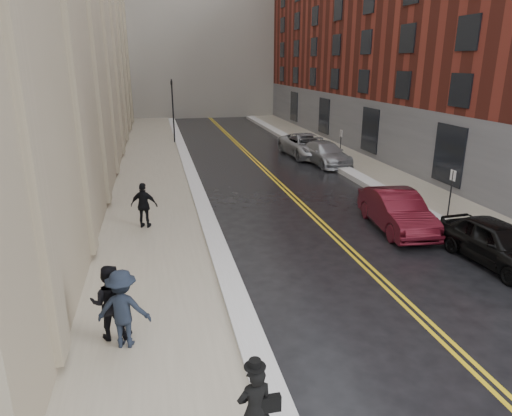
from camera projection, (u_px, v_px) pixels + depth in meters
name	position (u px, v px, depth m)	size (l,w,h in m)	color
ground	(352.00, 357.00, 10.55)	(160.00, 160.00, 0.00)	black
sidewalk_left	(152.00, 188.00, 24.49)	(4.00, 64.00, 0.15)	gray
sidewalk_right	(383.00, 175.00, 27.25)	(3.00, 64.00, 0.15)	gray
lane_stripe_a	(276.00, 182.00, 25.92)	(0.12, 64.00, 0.01)	gold
lane_stripe_b	(280.00, 182.00, 25.97)	(0.12, 64.00, 0.01)	gold
snow_ridge_left	(195.00, 184.00, 24.94)	(0.70, 60.80, 0.26)	silver
snow_ridge_right	(354.00, 175.00, 26.85)	(0.85, 60.80, 0.30)	silver
building_right	(456.00, 26.00, 32.77)	(14.00, 50.00, 18.00)	maroon
traffic_signal	(173.00, 106.00, 36.98)	(0.18, 0.15, 5.20)	black
parking_sign_near	(451.00, 190.00, 19.20)	(0.06, 0.35, 2.23)	black
parking_sign_far	(341.00, 143.00, 30.35)	(0.06, 0.35, 2.23)	black
car_black	(497.00, 243.00, 15.22)	(1.77, 4.41, 1.50)	black
car_maroon	(397.00, 211.00, 18.40)	(1.67, 4.78, 1.58)	#490D17
car_silver_near	(325.00, 153.00, 30.19)	(2.05, 5.04, 1.46)	#96989D
car_silver_far	(306.00, 145.00, 32.68)	(2.65, 5.75, 1.60)	#A4A6AC
pedestrian_main	(255.00, 410.00, 7.55)	(0.62, 0.41, 1.71)	black
pedestrian_a	(110.00, 302.00, 10.80)	(0.91, 0.71, 1.88)	black
pedestrian_b	(123.00, 309.00, 10.47)	(1.23, 0.71, 1.91)	black
pedestrian_c	(144.00, 205.00, 18.16)	(1.07, 0.45, 1.83)	black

